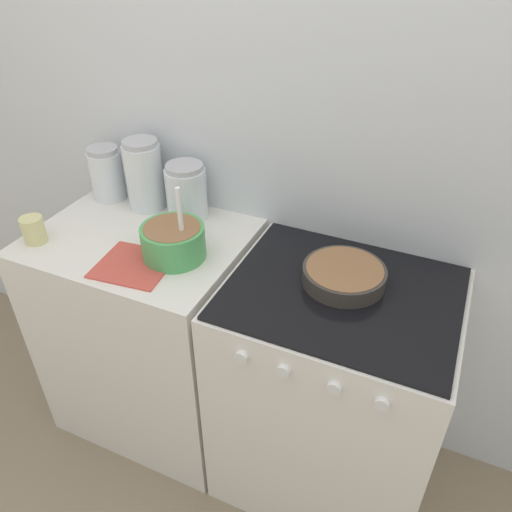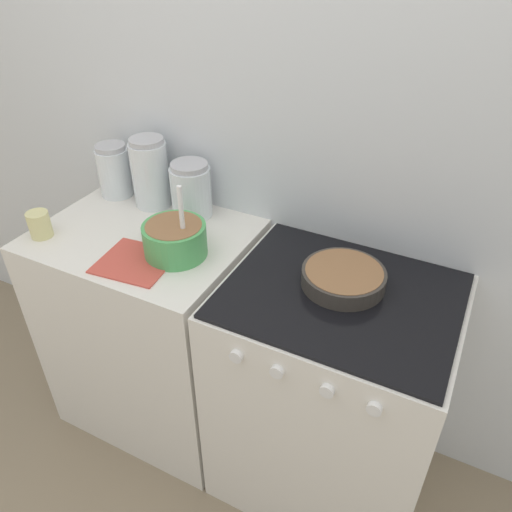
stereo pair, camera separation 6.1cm
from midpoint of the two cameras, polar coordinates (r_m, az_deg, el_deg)
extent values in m
plane|color=gray|center=(2.20, -5.25, -25.20)|extent=(12.00, 12.00, 0.00)
cube|color=silver|center=(1.79, 3.24, 11.84)|extent=(4.51, 0.05, 2.40)
cube|color=silver|center=(2.13, -10.54, -8.15)|extent=(0.76, 0.60, 0.93)
cube|color=white|center=(1.88, 9.25, -15.48)|extent=(0.73, 0.60, 0.92)
cube|color=black|center=(1.56, 10.84, -4.43)|extent=(0.70, 0.57, 0.01)
cylinder|color=white|center=(1.45, -1.04, -11.40)|extent=(0.04, 0.02, 0.04)
cylinder|color=white|center=(1.41, 3.69, -13.08)|extent=(0.04, 0.02, 0.04)
cylinder|color=white|center=(1.38, 9.43, -14.97)|extent=(0.04, 0.02, 0.04)
cylinder|color=white|center=(1.37, 14.69, -16.55)|extent=(0.04, 0.02, 0.04)
cylinder|color=#4CA559|center=(1.68, -8.22, 1.81)|extent=(0.21, 0.21, 0.11)
cylinder|color=#8C603D|center=(1.67, -8.29, 2.60)|extent=(0.19, 0.19, 0.06)
cylinder|color=white|center=(1.62, -7.37, 4.05)|extent=(0.02, 0.02, 0.24)
cylinder|color=#38332D|center=(1.57, 11.05, -2.48)|extent=(0.26, 0.26, 0.05)
cylinder|color=#8C603D|center=(1.57, 11.08, -2.31)|extent=(0.24, 0.24, 0.05)
cylinder|color=silver|center=(2.09, -15.06, 9.20)|extent=(0.13, 0.13, 0.19)
cylinder|color=silver|center=(2.11, -14.90, 8.26)|extent=(0.11, 0.11, 0.12)
cylinder|color=#B2B2B7|center=(2.05, -15.51, 11.86)|extent=(0.12, 0.12, 0.02)
cylinder|color=silver|center=(1.97, -11.09, 9.09)|extent=(0.14, 0.14, 0.25)
cylinder|color=red|center=(1.99, -10.92, 7.79)|extent=(0.13, 0.13, 0.15)
cylinder|color=#B2B2B7|center=(1.92, -11.55, 12.75)|extent=(0.13, 0.13, 0.02)
cylinder|color=silver|center=(1.89, -6.50, 7.28)|extent=(0.15, 0.15, 0.19)
cylinder|color=tan|center=(1.91, -6.42, 6.27)|extent=(0.13, 0.13, 0.11)
cylinder|color=#B2B2B7|center=(1.84, -6.71, 10.18)|extent=(0.14, 0.14, 0.02)
cylinder|color=beige|center=(1.91, -22.67, 3.34)|extent=(0.08, 0.08, 0.09)
cube|color=#CC4C3F|center=(1.69, -12.62, -0.65)|extent=(0.26, 0.24, 0.01)
camera|label=1|loc=(0.03, -88.91, 0.77)|focal=35.00mm
camera|label=2|loc=(0.03, 91.09, -0.77)|focal=35.00mm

